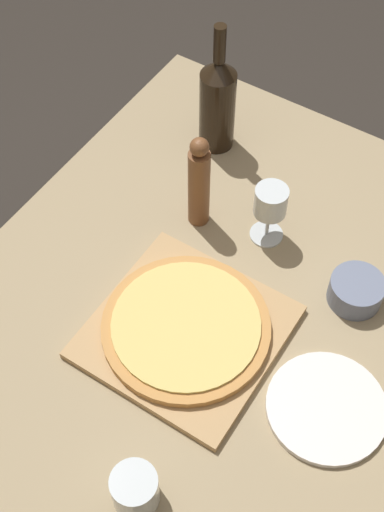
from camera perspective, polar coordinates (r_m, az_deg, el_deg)
name	(u,v)px	position (r m, az deg, el deg)	size (l,w,h in m)	color
ground_plane	(203,445)	(2.18, 0.88, -14.85)	(12.00, 12.00, 0.00)	#2D2823
dining_table	(207,329)	(1.57, 1.18, -5.89)	(0.99, 1.28, 0.78)	#9E8966
cutting_board	(185,331)	(1.44, -0.60, -6.01)	(0.36, 0.36, 0.02)	tan
pizza	(185,326)	(1.42, -0.60, -5.60)	(0.34, 0.34, 0.02)	#C68947
wine_bottle	(218,102)	(1.69, 2.06, 12.22)	(0.08, 0.08, 0.34)	black
pepper_mill	(199,183)	(1.52, 0.56, 5.84)	(0.05, 0.05, 0.25)	brown
wine_glass	(270,204)	(1.51, 6.29, 4.14)	(0.07, 0.07, 0.15)	silver
small_bowl	(356,291)	(1.50, 12.98, -2.73)	(0.11, 0.11, 0.06)	slate
drinking_tumbler	(135,489)	(1.28, -4.59, -18.12)	(0.08, 0.08, 0.08)	silver
dinner_plate	(326,407)	(1.39, 10.70, -11.82)	(0.23, 0.23, 0.01)	white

